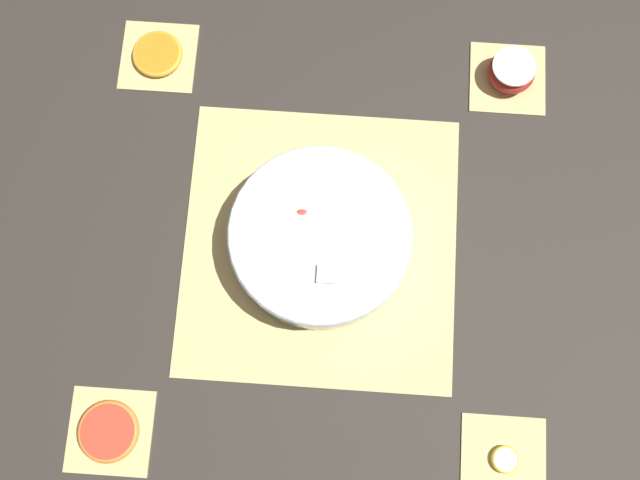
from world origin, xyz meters
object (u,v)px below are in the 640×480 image
(banana_coin_single, at_px, (505,459))
(grapefruit_slice, at_px, (108,431))
(apple_half, at_px, (511,71))
(fruit_salad_bowl, at_px, (320,238))
(orange_slice_whole, at_px, (157,54))

(banana_coin_single, relative_size, grapefruit_slice, 0.44)
(apple_half, distance_m, grapefruit_slice, 0.81)
(fruit_salad_bowl, bearing_deg, grapefruit_slice, 46.18)
(apple_half, bearing_deg, grapefruit_slice, 46.24)
(banana_coin_single, bearing_deg, orange_slice_whole, -46.24)
(apple_half, relative_size, orange_slice_whole, 0.92)
(apple_half, distance_m, orange_slice_whole, 0.56)
(banana_coin_single, bearing_deg, apple_half, -90.00)
(orange_slice_whole, xyz_separation_m, banana_coin_single, (-0.56, 0.59, -0.00))
(fruit_salad_bowl, xyz_separation_m, banana_coin_single, (-0.28, 0.29, -0.04))
(apple_half, relative_size, grapefruit_slice, 0.84)
(fruit_salad_bowl, height_order, apple_half, fruit_salad_bowl)
(apple_half, bearing_deg, orange_slice_whole, 0.00)
(orange_slice_whole, distance_m, grapefruit_slice, 0.59)
(fruit_salad_bowl, bearing_deg, orange_slice_whole, -46.28)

